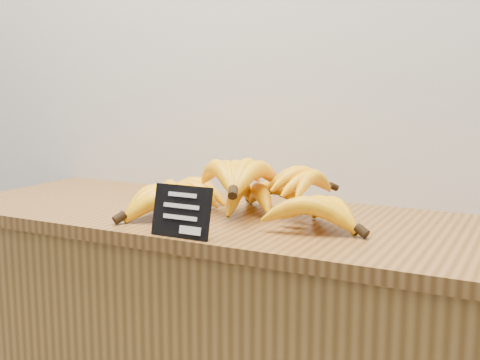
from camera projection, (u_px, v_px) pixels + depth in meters
name	position (u px, v px, depth m)	size (l,w,h in m)	color
counter_top	(250.00, 221.00, 1.40)	(1.53, 0.54, 0.03)	brown
chalkboard_sign	(181.00, 212.00, 1.19)	(0.13, 0.01, 0.10)	black
banana_pile	(237.00, 194.00, 1.38)	(0.61, 0.39, 0.13)	#FBB70A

